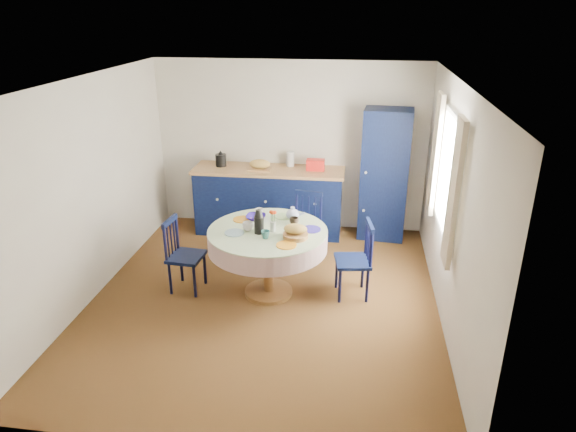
# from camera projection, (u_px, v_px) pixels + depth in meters

# --- Properties ---
(floor) EXTENTS (4.50, 4.50, 0.00)m
(floor) POSITION_uv_depth(u_px,v_px,m) (264.00, 298.00, 6.04)
(floor) COLOR black
(floor) RESTS_ON ground
(ceiling) EXTENTS (4.50, 4.50, 0.00)m
(ceiling) POSITION_uv_depth(u_px,v_px,m) (260.00, 81.00, 5.09)
(ceiling) COLOR white
(ceiling) RESTS_ON wall_back
(wall_back) EXTENTS (4.00, 0.02, 2.50)m
(wall_back) POSITION_uv_depth(u_px,v_px,m) (290.00, 147.00, 7.62)
(wall_back) COLOR beige
(wall_back) RESTS_ON floor
(wall_left) EXTENTS (0.02, 4.50, 2.50)m
(wall_left) POSITION_uv_depth(u_px,v_px,m) (89.00, 191.00, 5.82)
(wall_left) COLOR beige
(wall_left) RESTS_ON floor
(wall_right) EXTENTS (0.02, 4.50, 2.50)m
(wall_right) POSITION_uv_depth(u_px,v_px,m) (452.00, 209.00, 5.31)
(wall_right) COLOR beige
(wall_right) RESTS_ON floor
(window) EXTENTS (0.10, 1.74, 1.45)m
(window) POSITION_uv_depth(u_px,v_px,m) (446.00, 174.00, 5.48)
(window) COLOR white
(window) RESTS_ON wall_right
(kitchen_counter) EXTENTS (2.22, 0.71, 1.23)m
(kitchen_counter) POSITION_uv_depth(u_px,v_px,m) (269.00, 199.00, 7.68)
(kitchen_counter) COLOR black
(kitchen_counter) RESTS_ON floor
(pantry_cabinet) EXTENTS (0.70, 0.53, 1.89)m
(pantry_cabinet) POSITION_uv_depth(u_px,v_px,m) (385.00, 175.00, 7.33)
(pantry_cabinet) COLOR black
(pantry_cabinet) RESTS_ON floor
(dining_table) EXTENTS (1.37, 1.37, 1.11)m
(dining_table) POSITION_uv_depth(u_px,v_px,m) (268.00, 240.00, 5.88)
(dining_table) COLOR brown
(dining_table) RESTS_ON floor
(chair_left) EXTENTS (0.42, 0.43, 0.90)m
(chair_left) POSITION_uv_depth(u_px,v_px,m) (183.00, 254.00, 6.09)
(chair_left) COLOR black
(chair_left) RESTS_ON floor
(chair_far) EXTENTS (0.48, 0.46, 0.93)m
(chair_far) POSITION_uv_depth(u_px,v_px,m) (306.00, 227.00, 6.81)
(chair_far) COLOR black
(chair_far) RESTS_ON floor
(chair_right) EXTENTS (0.46, 0.47, 0.93)m
(chair_right) POSITION_uv_depth(u_px,v_px,m) (356.00, 259.00, 5.95)
(chair_right) COLOR black
(chair_right) RESTS_ON floor
(mug_a) EXTENTS (0.12, 0.12, 0.10)m
(mug_a) POSITION_uv_depth(u_px,v_px,m) (248.00, 226.00, 5.81)
(mug_a) COLOR silver
(mug_a) RESTS_ON dining_table
(mug_b) EXTENTS (0.10, 0.10, 0.09)m
(mug_b) POSITION_uv_depth(u_px,v_px,m) (265.00, 235.00, 5.61)
(mug_b) COLOR #2D6564
(mug_b) RESTS_ON dining_table
(mug_c) EXTENTS (0.11, 0.11, 0.09)m
(mug_c) POSITION_uv_depth(u_px,v_px,m) (294.00, 221.00, 5.97)
(mug_c) COLOR black
(mug_c) RESTS_ON dining_table
(mug_d) EXTENTS (0.10, 0.10, 0.10)m
(mug_d) POSITION_uv_depth(u_px,v_px,m) (259.00, 212.00, 6.20)
(mug_d) COLOR silver
(mug_d) RESTS_ON dining_table
(cobalt_bowl) EXTENTS (0.23, 0.23, 0.06)m
(cobalt_bowl) POSITION_uv_depth(u_px,v_px,m) (256.00, 217.00, 6.11)
(cobalt_bowl) COLOR navy
(cobalt_bowl) RESTS_ON dining_table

